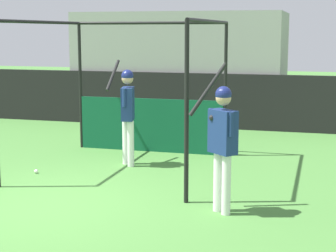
# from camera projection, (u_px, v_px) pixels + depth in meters

# --- Properties ---
(ground_plane) EXTENTS (60.00, 60.00, 0.00)m
(ground_plane) POSITION_uv_depth(u_px,v_px,m) (40.00, 204.00, 8.54)
(ground_plane) COLOR #477F38
(outfield_wall) EXTENTS (24.00, 0.12, 1.48)m
(outfield_wall) POSITION_uv_depth(u_px,v_px,m) (169.00, 100.00, 15.42)
(outfield_wall) COLOR black
(outfield_wall) RESTS_ON ground
(bleacher_section) EXTENTS (5.95, 3.20, 3.16)m
(bleacher_section) POSITION_uv_depth(u_px,v_px,m) (184.00, 65.00, 16.86)
(bleacher_section) COLOR #9E9E99
(bleacher_section) RESTS_ON ground
(batting_cage) EXTENTS (3.33, 3.48, 2.80)m
(batting_cage) POSITION_uv_depth(u_px,v_px,m) (140.00, 100.00, 11.45)
(batting_cage) COLOR black
(batting_cage) RESTS_ON ground
(player_batter) EXTENTS (0.58, 0.84, 2.03)m
(player_batter) POSITION_uv_depth(u_px,v_px,m) (127.00, 107.00, 10.85)
(player_batter) COLOR white
(player_batter) RESTS_ON ground
(player_waiting) EXTENTS (0.78, 0.62, 2.16)m
(player_waiting) POSITION_uv_depth(u_px,v_px,m) (222.00, 136.00, 7.97)
(player_waiting) COLOR white
(player_waiting) RESTS_ON ground
(baseball) EXTENTS (0.07, 0.07, 0.07)m
(baseball) POSITION_uv_depth(u_px,v_px,m) (36.00, 171.00, 10.40)
(baseball) COLOR white
(baseball) RESTS_ON ground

